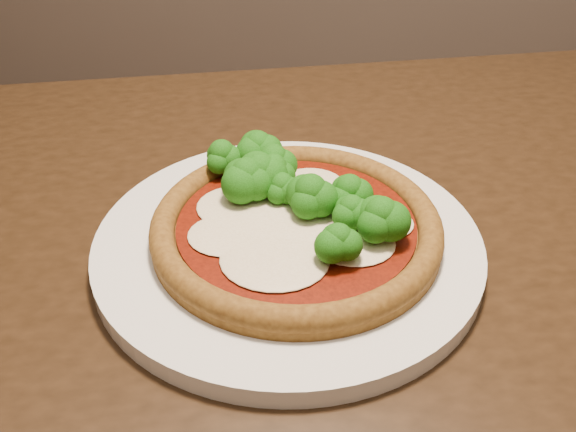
# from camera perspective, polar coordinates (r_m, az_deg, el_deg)

# --- Properties ---
(dining_table) EXTENTS (1.41, 1.08, 0.75)m
(dining_table) POSITION_cam_1_polar(r_m,az_deg,el_deg) (0.67, 4.32, -7.98)
(dining_table) COLOR black
(dining_table) RESTS_ON floor
(plate) EXTENTS (0.34, 0.34, 0.02)m
(plate) POSITION_cam_1_polar(r_m,az_deg,el_deg) (0.57, -0.00, -2.52)
(plate) COLOR silver
(plate) RESTS_ON dining_table
(pizza) EXTENTS (0.25, 0.25, 0.06)m
(pizza) POSITION_cam_1_polar(r_m,az_deg,el_deg) (0.56, 0.54, 0.19)
(pizza) COLOR brown
(pizza) RESTS_ON plate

